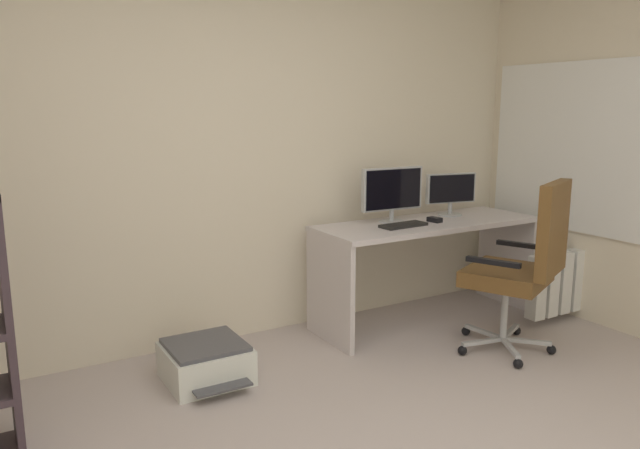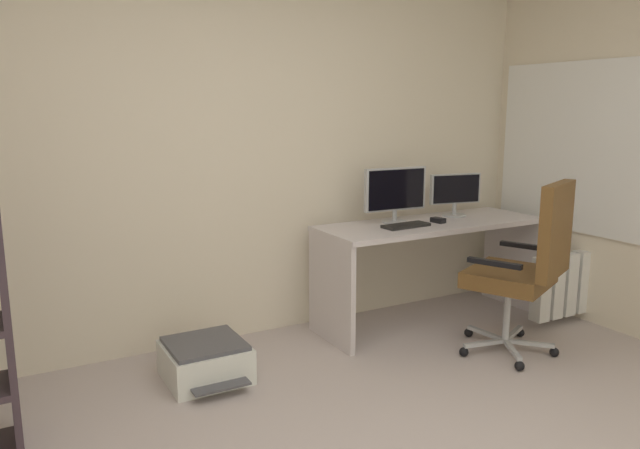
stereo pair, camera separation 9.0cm
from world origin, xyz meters
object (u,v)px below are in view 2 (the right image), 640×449
(office_chair, at_px, (527,262))
(printer, at_px, (206,361))
(desk, at_px, (430,247))
(monitor_main, at_px, (395,191))
(computer_mouse, at_px, (438,220))
(keyboard, at_px, (406,226))
(monitor_secondary, at_px, (455,192))
(radiator, at_px, (574,283))

(office_chair, relative_size, printer, 2.11)
(desk, relative_size, monitor_main, 3.42)
(office_chair, bearing_deg, desk, 99.24)
(computer_mouse, relative_size, office_chair, 0.09)
(keyboard, xyz_separation_m, computer_mouse, (0.30, 0.02, 0.01))
(monitor_secondary, height_order, radiator, monitor_secondary)
(desk, relative_size, radiator, 2.14)
(printer, distance_m, radiator, 2.70)
(desk, relative_size, printer, 3.18)
(keyboard, height_order, radiator, keyboard)
(radiator, bearing_deg, monitor_main, 152.54)
(computer_mouse, height_order, office_chair, office_chair)
(computer_mouse, height_order, radiator, computer_mouse)
(printer, bearing_deg, monitor_secondary, 6.76)
(monitor_main, height_order, radiator, monitor_main)
(monitor_main, xyz_separation_m, printer, (-1.50, -0.24, -0.86))
(office_chair, distance_m, radiator, 0.91)
(keyboard, height_order, computer_mouse, computer_mouse)
(desk, distance_m, printer, 1.80)
(monitor_secondary, bearing_deg, computer_mouse, -152.08)
(monitor_secondary, relative_size, radiator, 0.52)
(desk, xyz_separation_m, keyboard, (-0.27, -0.06, 0.19))
(monitor_main, xyz_separation_m, keyboard, (-0.02, -0.17, -0.21))
(monitor_main, bearing_deg, monitor_secondary, 0.02)
(printer, bearing_deg, desk, 4.61)
(monitor_main, xyz_separation_m, monitor_secondary, (0.55, 0.00, -0.04))
(desk, relative_size, monitor_secondary, 4.15)
(desk, bearing_deg, computer_mouse, -59.85)
(monitor_secondary, bearing_deg, monitor_main, -179.98)
(desk, bearing_deg, office_chair, -80.76)
(monitor_main, bearing_deg, radiator, -27.46)
(monitor_secondary, height_order, keyboard, monitor_secondary)
(computer_mouse, bearing_deg, desk, 110.85)
(computer_mouse, relative_size, radiator, 0.13)
(desk, distance_m, office_chair, 0.79)
(keyboard, relative_size, printer, 0.64)
(monitor_secondary, bearing_deg, keyboard, -163.89)
(monitor_secondary, bearing_deg, printer, -173.24)
(keyboard, distance_m, computer_mouse, 0.30)
(keyboard, relative_size, office_chair, 0.31)
(monitor_main, bearing_deg, computer_mouse, -28.64)
(keyboard, bearing_deg, printer, 179.78)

